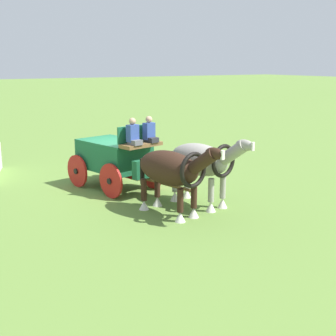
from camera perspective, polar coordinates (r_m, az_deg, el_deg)
name	(u,v)px	position (r m, az deg, el deg)	size (l,w,h in m)	color
ground_plane	(115,187)	(16.72, -6.54, -2.35)	(220.00, 220.00, 0.00)	olive
show_wagon	(117,156)	(16.33, -6.28, 1.45)	(5.47, 2.50, 2.64)	#195B38
draft_horse_near	(202,162)	(14.27, 4.16, 0.78)	(3.17, 1.43, 2.26)	#9E998E
draft_horse_off	(171,170)	(13.36, 0.42, -0.24)	(3.20, 1.45, 2.20)	#331E14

